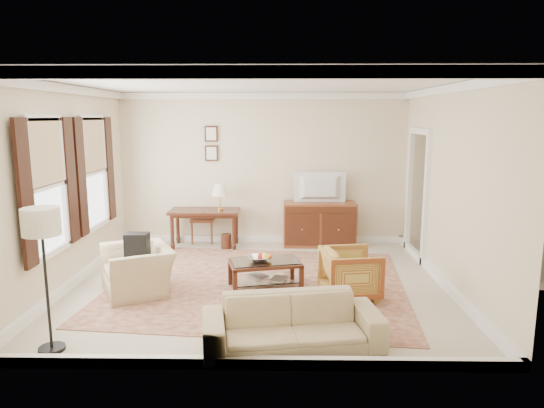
{
  "coord_description": "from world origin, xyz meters",
  "views": [
    {
      "loc": [
        0.32,
        -6.86,
        2.44
      ],
      "look_at": [
        0.2,
        0.3,
        1.15
      ],
      "focal_mm": 32.0,
      "sensor_mm": 36.0,
      "label": 1
    }
  ],
  "objects_px": {
    "coffee_table": "(265,267)",
    "striped_armchair": "(350,271)",
    "writing_desk": "(205,216)",
    "sideboard": "(319,224)",
    "sofa": "(292,315)",
    "tv": "(320,178)",
    "club_armchair": "(138,262)"
  },
  "relations": [
    {
      "from": "coffee_table",
      "to": "striped_armchair",
      "type": "xyz_separation_m",
      "value": [
        1.18,
        -0.31,
        0.05
      ]
    },
    {
      "from": "writing_desk",
      "to": "striped_armchair",
      "type": "height_order",
      "value": "striped_armchair"
    },
    {
      "from": "sideboard",
      "to": "coffee_table",
      "type": "bearing_deg",
      "value": -111.87
    },
    {
      "from": "sideboard",
      "to": "writing_desk",
      "type": "bearing_deg",
      "value": -176.51
    },
    {
      "from": "coffee_table",
      "to": "sofa",
      "type": "relative_size",
      "value": 0.58
    },
    {
      "from": "tv",
      "to": "striped_armchair",
      "type": "xyz_separation_m",
      "value": [
        0.21,
        -2.71,
        -0.94
      ]
    },
    {
      "from": "striped_armchair",
      "to": "sofa",
      "type": "bearing_deg",
      "value": 141.92
    },
    {
      "from": "tv",
      "to": "club_armchair",
      "type": "relative_size",
      "value": 0.93
    },
    {
      "from": "writing_desk",
      "to": "sideboard",
      "type": "distance_m",
      "value": 2.19
    },
    {
      "from": "writing_desk",
      "to": "coffee_table",
      "type": "relative_size",
      "value": 1.18
    },
    {
      "from": "sofa",
      "to": "tv",
      "type": "bearing_deg",
      "value": 72.62
    },
    {
      "from": "striped_armchair",
      "to": "club_armchair",
      "type": "relative_size",
      "value": 0.74
    },
    {
      "from": "sideboard",
      "to": "club_armchair",
      "type": "xyz_separation_m",
      "value": [
        -2.74,
        -2.59,
        0.02
      ]
    },
    {
      "from": "sofa",
      "to": "sideboard",
      "type": "bearing_deg",
      "value": 72.65
    },
    {
      "from": "writing_desk",
      "to": "sofa",
      "type": "bearing_deg",
      "value": -69.12
    },
    {
      "from": "sideboard",
      "to": "tv",
      "type": "distance_m",
      "value": 0.89
    },
    {
      "from": "writing_desk",
      "to": "sideboard",
      "type": "xyz_separation_m",
      "value": [
        2.18,
        0.13,
        -0.18
      ]
    },
    {
      "from": "tv",
      "to": "coffee_table",
      "type": "relative_size",
      "value": 0.85
    },
    {
      "from": "tv",
      "to": "writing_desk",
      "type": "bearing_deg",
      "value": 2.97
    },
    {
      "from": "tv",
      "to": "coffee_table",
      "type": "bearing_deg",
      "value": 67.97
    },
    {
      "from": "sideboard",
      "to": "tv",
      "type": "bearing_deg",
      "value": -90.0
    },
    {
      "from": "writing_desk",
      "to": "sofa",
      "type": "height_order",
      "value": "sofa"
    },
    {
      "from": "striped_armchair",
      "to": "club_armchair",
      "type": "height_order",
      "value": "club_armchair"
    },
    {
      "from": "club_armchair",
      "to": "writing_desk",
      "type": "bearing_deg",
      "value": 139.93
    },
    {
      "from": "writing_desk",
      "to": "sideboard",
      "type": "relative_size",
      "value": 0.95
    },
    {
      "from": "striped_armchair",
      "to": "sideboard",
      "type": "bearing_deg",
      "value": -4.55
    },
    {
      "from": "sideboard",
      "to": "coffee_table",
      "type": "xyz_separation_m",
      "value": [
        -0.97,
        -2.41,
        -0.1
      ]
    },
    {
      "from": "sideboard",
      "to": "sofa",
      "type": "height_order",
      "value": "sideboard"
    },
    {
      "from": "tv",
      "to": "club_armchair",
      "type": "height_order",
      "value": "tv"
    },
    {
      "from": "writing_desk",
      "to": "striped_armchair",
      "type": "relative_size",
      "value": 1.75
    },
    {
      "from": "writing_desk",
      "to": "club_armchair",
      "type": "xyz_separation_m",
      "value": [
        -0.57,
        -2.46,
        -0.16
      ]
    },
    {
      "from": "striped_armchair",
      "to": "club_armchair",
      "type": "distance_m",
      "value": 2.96
    }
  ]
}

